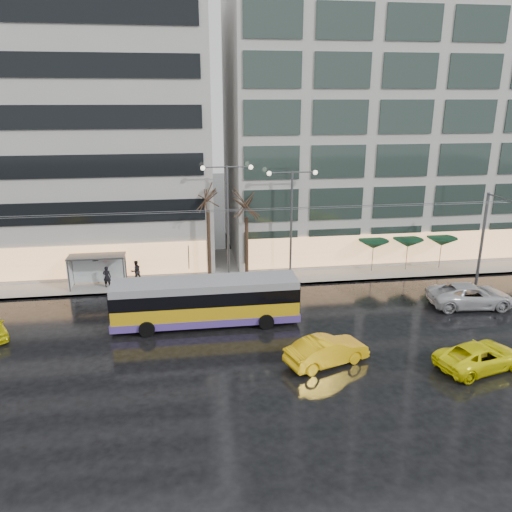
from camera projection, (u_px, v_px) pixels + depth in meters
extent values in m
plane|color=black|center=(212.00, 346.00, 29.48)|extent=(140.00, 140.00, 0.00)
cube|color=gray|center=(225.00, 267.00, 42.93)|extent=(80.00, 10.00, 0.15)
cube|color=slate|center=(231.00, 288.00, 38.26)|extent=(80.00, 0.10, 0.15)
cube|color=#ADABA5|center=(4.00, 133.00, 41.81)|extent=(34.00, 14.00, 22.00)
cube|color=#ADABA5|center=(401.00, 113.00, 46.16)|extent=(32.00, 14.00, 25.00)
cube|color=gold|center=(206.00, 309.00, 31.97)|extent=(11.69, 2.44, 1.46)
cube|color=#563C98|center=(206.00, 316.00, 32.12)|extent=(11.73, 2.48, 0.49)
cube|color=black|center=(206.00, 294.00, 31.65)|extent=(11.71, 2.46, 0.88)
cube|color=gray|center=(205.00, 284.00, 31.44)|extent=(11.69, 2.44, 0.49)
cube|color=black|center=(296.00, 291.00, 32.50)|extent=(0.06, 2.24, 1.27)
cube|color=black|center=(111.00, 301.00, 30.88)|extent=(0.06, 2.24, 1.27)
cylinder|color=black|center=(260.00, 306.00, 33.79)|extent=(0.97, 0.34, 0.97)
cylinder|color=black|center=(266.00, 322.00, 31.50)|extent=(0.97, 0.34, 0.97)
cylinder|color=black|center=(149.00, 313.00, 32.77)|extent=(0.97, 0.34, 0.97)
cylinder|color=black|center=(147.00, 329.00, 30.48)|extent=(0.97, 0.34, 0.97)
cylinder|color=#595B60|center=(189.00, 259.00, 31.75)|extent=(0.06, 3.62, 2.56)
cylinder|color=#595B60|center=(189.00, 257.00, 32.21)|extent=(0.06, 3.62, 2.56)
cylinder|color=#595B60|center=(483.00, 236.00, 39.45)|extent=(0.24, 0.24, 7.00)
cube|color=#595B60|center=(509.00, 200.00, 36.06)|extent=(0.10, 5.00, 0.10)
cylinder|color=#595B60|center=(219.00, 212.00, 32.97)|extent=(42.00, 0.04, 0.04)
cylinder|color=#595B60|center=(219.00, 210.00, 33.44)|extent=(42.00, 0.04, 0.04)
cube|color=#595B60|center=(96.00, 256.00, 37.49)|extent=(4.20, 1.60, 0.12)
cube|color=silver|center=(99.00, 269.00, 38.53)|extent=(4.00, 0.05, 2.20)
cube|color=white|center=(70.00, 273.00, 37.59)|extent=(0.10, 1.40, 2.20)
cylinder|color=#595B60|center=(69.00, 276.00, 36.93)|extent=(0.10, 0.10, 2.40)
cylinder|color=#595B60|center=(72.00, 270.00, 38.25)|extent=(0.10, 0.10, 2.40)
cylinder|color=#595B60|center=(124.00, 274.00, 37.48)|extent=(0.10, 0.10, 2.40)
cylinder|color=#595B60|center=(126.00, 268.00, 38.80)|extent=(0.10, 0.10, 2.40)
cylinder|color=#595B60|center=(228.00, 224.00, 38.52)|extent=(0.18, 0.18, 9.00)
cylinder|color=#595B60|center=(215.00, 167.00, 37.06)|extent=(1.80, 0.10, 0.10)
cylinder|color=#595B60|center=(239.00, 167.00, 37.31)|extent=(1.80, 0.10, 0.10)
sphere|color=#FFF2CC|center=(203.00, 168.00, 36.95)|extent=(0.36, 0.36, 0.36)
sphere|color=#FFF2CC|center=(251.00, 167.00, 37.45)|extent=(0.36, 0.36, 0.36)
cylinder|color=#595B60|center=(291.00, 225.00, 39.28)|extent=(0.18, 0.18, 8.50)
cylinder|color=#595B60|center=(281.00, 173.00, 37.90)|extent=(1.80, 0.10, 0.10)
cylinder|color=#595B60|center=(304.00, 172.00, 38.15)|extent=(1.80, 0.10, 0.10)
sphere|color=#FFF2CC|center=(269.00, 173.00, 37.79)|extent=(0.36, 0.36, 0.36)
sphere|color=#FFF2CC|center=(315.00, 172.00, 38.29)|extent=(0.36, 0.36, 0.36)
cylinder|color=black|center=(209.00, 245.00, 39.02)|extent=(0.28, 0.28, 5.60)
cylinder|color=black|center=(247.00, 247.00, 39.73)|extent=(0.28, 0.28, 4.90)
cylinder|color=#595B60|center=(372.00, 258.00, 41.39)|extent=(0.06, 0.06, 2.20)
cone|color=#0D311C|center=(373.00, 244.00, 41.03)|extent=(2.50, 2.50, 0.70)
cylinder|color=#595B60|center=(407.00, 257.00, 41.80)|extent=(0.06, 0.06, 2.20)
cone|color=#0D311C|center=(408.00, 243.00, 41.44)|extent=(2.50, 2.50, 0.70)
cylinder|color=#595B60|center=(440.00, 255.00, 42.21)|extent=(0.06, 0.06, 2.20)
cone|color=#0D311C|center=(442.00, 242.00, 41.85)|extent=(2.50, 2.50, 0.70)
imported|color=yellow|center=(327.00, 351.00, 27.27)|extent=(4.98, 3.04, 1.55)
imported|color=#FFF60D|center=(480.00, 356.00, 26.86)|extent=(5.44, 3.51, 1.40)
imported|color=silver|center=(471.00, 295.00, 34.81)|extent=(6.05, 3.19, 1.62)
imported|color=black|center=(107.00, 277.00, 37.89)|extent=(0.67, 0.50, 1.68)
imported|color=#D84865|center=(106.00, 265.00, 37.62)|extent=(1.10, 1.12, 0.88)
imported|color=black|center=(136.00, 271.00, 39.06)|extent=(1.04, 0.96, 1.73)
imported|color=black|center=(97.00, 271.00, 38.87)|extent=(1.35, 1.16, 1.82)
imported|color=black|center=(96.00, 261.00, 38.61)|extent=(1.11, 1.11, 0.72)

